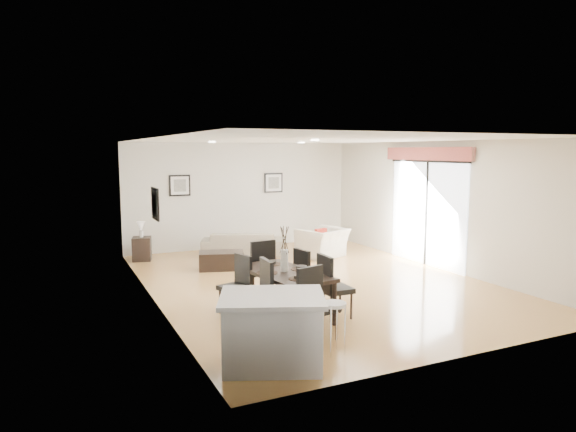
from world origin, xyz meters
name	(u,v)px	position (x,y,z in m)	size (l,w,h in m)	color
ground	(313,281)	(0.00, 0.00, 0.00)	(8.00, 8.00, 0.00)	tan
wall_back	(241,195)	(0.00, 4.00, 1.35)	(6.00, 0.04, 2.70)	silver
wall_front	(470,248)	(0.00, -4.00, 1.35)	(6.00, 0.04, 2.70)	silver
wall_left	(152,221)	(-3.00, 0.00, 1.35)	(0.04, 8.00, 2.70)	silver
wall_right	(437,205)	(3.00, 0.00, 1.35)	(0.04, 8.00, 2.70)	silver
ceiling	(313,140)	(0.00, 0.00, 2.70)	(6.00, 8.00, 0.02)	white
sofa	(243,243)	(-0.35, 2.93, 0.28)	(1.95, 0.76, 0.57)	gray
armchair	(322,243)	(1.28, 1.94, 0.34)	(1.04, 0.91, 0.68)	beige
courtyard_plant_a	(523,244)	(5.50, -0.13, 0.32)	(0.57, 0.50, 0.64)	#405E28
courtyard_plant_b	(474,233)	(5.55, 1.47, 0.36)	(0.40, 0.40, 0.72)	#405E28
dining_table	(284,276)	(-1.34, -1.63, 0.62)	(1.06, 1.75, 0.69)	black
dining_chair_wnear	(259,291)	(-1.92, -2.05, 0.55)	(0.47, 0.47, 0.99)	black
dining_chair_wfar	(238,281)	(-1.93, -1.20, 0.50)	(0.50, 0.50, 0.90)	black
dining_chair_enear	(331,283)	(-0.76, -2.04, 0.54)	(0.45, 0.45, 0.97)	black
dining_chair_efar	(307,273)	(-0.76, -1.23, 0.51)	(0.47, 0.47, 0.91)	black
dining_chair_head	(315,299)	(-1.36, -2.65, 0.53)	(0.51, 0.51, 0.95)	black
dining_chair_foot	(260,266)	(-1.33, -0.62, 0.56)	(0.50, 0.50, 1.01)	black
vase	(284,253)	(-1.34, -1.63, 0.97)	(0.89, 1.37, 0.69)	white
coffee_table	(221,260)	(-1.27, 1.75, 0.19)	(0.93, 0.56, 0.37)	black
side_table	(142,249)	(-2.66, 3.34, 0.27)	(0.40, 0.40, 0.54)	black
table_lamp	(141,227)	(-2.66, 3.34, 0.77)	(0.19, 0.19, 0.36)	white
cushion	(321,235)	(1.18, 1.85, 0.54)	(0.31, 0.10, 0.31)	#A72415
kitchen_island	(272,330)	(-2.23, -3.23, 0.43)	(1.46, 1.32, 0.84)	silver
bar_stool	(334,310)	(-1.40, -3.23, 0.56)	(0.30, 0.30, 0.65)	silver
framed_print_back_left	(180,185)	(-1.60, 3.97, 1.65)	(0.52, 0.04, 0.52)	black
framed_print_back_right	(273,183)	(0.90, 3.97, 1.65)	(0.52, 0.04, 0.52)	black
framed_print_left_wall	(155,204)	(-2.97, -0.20, 1.65)	(0.04, 0.52, 0.52)	black
sliding_door	(427,189)	(2.96, 0.30, 1.66)	(0.12, 2.70, 2.57)	white
courtyard	(511,213)	(6.16, 0.87, 0.92)	(6.00, 6.00, 2.00)	gray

